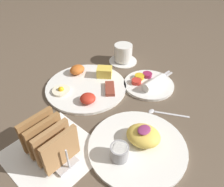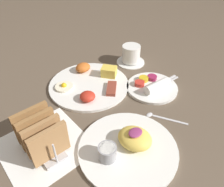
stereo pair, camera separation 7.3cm
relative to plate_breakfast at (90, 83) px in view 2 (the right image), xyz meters
name	(u,v)px [view 2 (the right image)]	position (x,y,z in m)	size (l,w,h in m)	color
ground_plane	(107,112)	(-0.04, -0.15, -0.01)	(3.00, 3.00, 0.00)	brown
napkin_flat	(45,146)	(-0.26, -0.15, -0.01)	(0.22, 0.22, 0.00)	white
plate_breakfast	(90,83)	(0.00, 0.00, 0.00)	(0.29, 0.29, 0.05)	white
plate_condiments	(152,86)	(0.16, -0.17, 0.00)	(0.19, 0.19, 0.04)	white
plate_foreground	(128,146)	(-0.09, -0.30, 0.00)	(0.27, 0.27, 0.06)	white
toast_rack	(41,134)	(-0.26, -0.15, 0.04)	(0.10, 0.15, 0.10)	#B7B7BC
coffee_cup	(131,55)	(0.23, 0.02, 0.03)	(0.12, 0.12, 0.08)	white
teaspoon	(160,117)	(0.07, -0.28, -0.01)	(0.07, 0.12, 0.01)	silver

